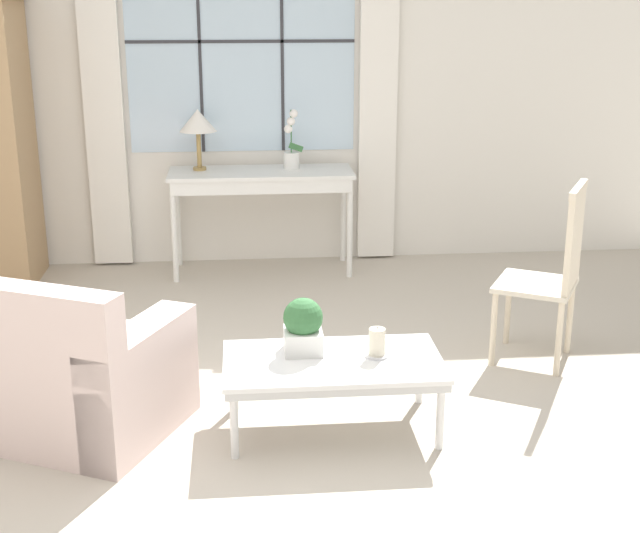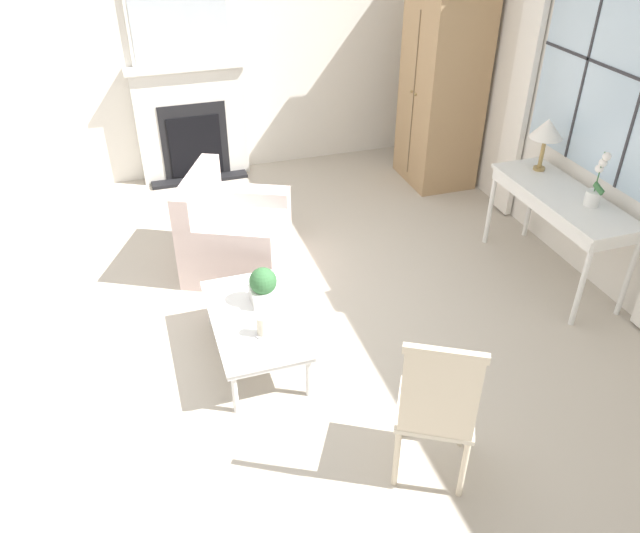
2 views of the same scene
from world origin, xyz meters
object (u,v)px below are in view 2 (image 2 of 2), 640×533
Objects in this scene: table_lamp at (547,130)px; potted_orchid at (596,187)px; armoire at (442,87)px; coffee_table at (254,320)px; potted_plant_small at (263,286)px; armchair_upholstered at (234,236)px; fireplace at (191,113)px; console_table at (562,203)px; pillar_candle at (263,327)px; side_chair_wooden at (437,405)px.

table_lamp is 1.02× the size of potted_orchid.
coffee_table is (2.40, -2.64, -0.73)m from armoire.
potted_orchid is 2.71m from potted_plant_small.
fireplace is at bearing -178.65° from armchair_upholstered.
potted_orchid is at bearing 64.69° from armchair_upholstered.
console_table reaches higher than pillar_candle.
potted_orchid reaches higher than potted_plant_small.
armchair_upholstered is at bearing -166.81° from side_chair_wooden.
console_table is (3.04, 2.65, -0.04)m from fireplace.
table_lamp is at bearing 179.97° from potted_orchid.
armchair_upholstered is (-1.02, -2.60, -0.43)m from console_table.
console_table reaches higher than coffee_table.
fireplace is 3.55m from pillar_candle.
potted_orchid is 1.59× the size of potted_plant_small.
potted_orchid is (0.24, 0.07, 0.25)m from console_table.
fireplace reaches higher than pillar_candle.
fireplace is 1.06× the size of armoire.
side_chair_wooden is (3.78, -1.91, -0.46)m from armoire.
coffee_table is (0.28, -2.70, -0.38)m from console_table.
pillar_candle reaches higher than coffee_table.
armchair_upholstered is at bearing 1.35° from fireplace.
table_lamp is 3.00m from side_chair_wooden.
armoire reaches higher than potted_orchid.
table_lamp is (-0.47, 0.07, 0.46)m from console_table.
fireplace is 7.89× the size of potted_plant_small.
armchair_upholstered reaches higher than coffee_table.
armchair_upholstered is 1.10× the size of coffee_table.
armoire is 2.37m from potted_orchid.
potted_orchid is at bearing 90.71° from coffee_table.
armchair_upholstered is (2.01, 0.05, -0.46)m from fireplace.
side_chair_wooden is at bearing -26.86° from armoire.
table_lamp is 1.63× the size of potted_plant_small.
potted_orchid reaches higher than pillar_candle.
side_chair_wooden is at bearing -43.92° from table_lamp.
potted_plant_small reaches higher than coffee_table.
potted_orchid is at bearing 124.62° from side_chair_wooden.
table_lamp reaches higher than armchair_upholstered.
pillar_candle is at bearing 3.82° from coffee_table.
side_chair_wooden is at bearing 22.25° from potted_plant_small.
pillar_candle is at bearing -3.32° from armchair_upholstered.
side_chair_wooden reaches higher than coffee_table.
coffee_table is 6.75× the size of pillar_candle.
armoire is at bearing 70.58° from fireplace.
coffee_table is (1.30, -0.10, 0.05)m from armchair_upholstered.
coffee_table is (0.03, -2.78, -0.63)m from potted_orchid.
pillar_candle is at bearing -148.22° from side_chair_wooden.
potted_plant_small is at bearing -77.19° from table_lamp.
side_chair_wooden is (4.69, 0.67, -0.15)m from fireplace.
armoire is at bearing -178.44° from console_table.
fireplace is 3.34m from coffee_table.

